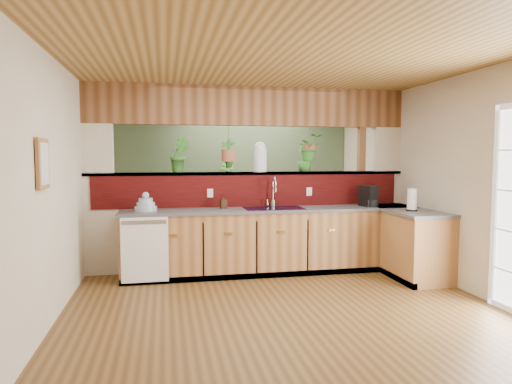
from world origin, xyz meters
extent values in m
cube|color=brown|center=(0.00, 0.00, 0.00)|extent=(4.60, 7.00, 0.01)
cube|color=olive|center=(0.00, 0.00, 2.60)|extent=(4.60, 7.00, 0.01)
cube|color=beige|center=(0.00, 3.50, 1.30)|extent=(4.60, 0.02, 2.60)
cube|color=beige|center=(0.00, -3.50, 1.30)|extent=(4.60, 0.02, 2.60)
cube|color=beige|center=(-2.30, 0.00, 1.30)|extent=(0.02, 7.00, 2.60)
cube|color=beige|center=(2.30, 0.00, 1.30)|extent=(0.02, 7.00, 2.60)
cube|color=beige|center=(0.00, 1.35, 0.68)|extent=(4.60, 0.15, 1.35)
cube|color=#3A0707|center=(0.00, 1.27, 1.12)|extent=(4.40, 0.02, 0.45)
cube|color=brown|center=(0.00, 1.35, 1.37)|extent=(4.60, 0.21, 0.04)
cube|color=brown|center=(0.00, 1.35, 2.33)|extent=(4.60, 0.15, 0.55)
cube|color=beige|center=(-2.10, 1.35, 1.70)|extent=(0.40, 0.15, 0.70)
cube|color=beige|center=(2.10, 1.35, 1.70)|extent=(0.40, 0.15, 0.70)
cube|color=brown|center=(1.70, 1.35, 1.30)|extent=(0.10, 0.10, 2.60)
cube|color=brown|center=(0.00, 1.35, 1.37)|extent=(4.60, 0.21, 0.04)
cube|color=brown|center=(0.00, 1.35, 2.33)|extent=(4.60, 0.15, 0.55)
cube|color=#4A5F41|center=(0.00, 3.48, 1.30)|extent=(4.55, 0.02, 2.55)
cube|color=#935F32|center=(0.25, 0.98, 0.43)|extent=(4.10, 0.60, 0.86)
cube|color=#4A4A4F|center=(0.25, 0.98, 0.88)|extent=(4.14, 0.64, 0.04)
cube|color=#935F32|center=(2.00, 0.54, 0.43)|extent=(0.60, 1.48, 0.86)
cube|color=#4A4A4F|center=(2.00, 0.54, 0.88)|extent=(0.64, 1.52, 0.04)
cube|color=#935F32|center=(2.00, 0.98, 0.43)|extent=(0.60, 0.60, 0.86)
cube|color=#4A4A4F|center=(2.00, 0.98, 0.88)|extent=(0.64, 0.64, 0.04)
cube|color=black|center=(0.25, 0.71, 0.04)|extent=(4.10, 0.06, 0.08)
cube|color=black|center=(1.73, 0.54, 0.04)|extent=(0.06, 1.48, 0.08)
cube|color=white|center=(-1.48, 0.66, 0.45)|extent=(0.58, 0.02, 0.82)
cube|color=#B7B7B2|center=(-1.48, 0.65, 0.80)|extent=(0.54, 0.01, 0.05)
cube|color=black|center=(0.25, 0.98, 0.89)|extent=(0.82, 0.50, 0.03)
cube|color=black|center=(0.06, 0.98, 0.80)|extent=(0.34, 0.40, 0.16)
cube|color=black|center=(0.44, 0.98, 0.80)|extent=(0.34, 0.40, 0.16)
cube|color=#935F32|center=(-2.27, -0.80, 1.55)|extent=(0.03, 0.35, 0.45)
cube|color=silver|center=(-2.26, -0.80, 1.55)|extent=(0.01, 0.27, 0.37)
cylinder|color=#B7B7B2|center=(0.29, 1.18, 0.95)|extent=(0.06, 0.06, 0.09)
cylinder|color=#B7B7B2|center=(0.29, 1.18, 1.11)|extent=(0.02, 0.02, 0.25)
torus|color=#B7B7B2|center=(0.29, 1.11, 1.24)|extent=(0.18, 0.10, 0.18)
cylinder|color=#B7B7B2|center=(0.29, 1.03, 1.17)|extent=(0.02, 0.02, 0.11)
cylinder|color=#B7B7B2|center=(0.21, 1.18, 0.96)|extent=(0.03, 0.03, 0.09)
cylinder|color=#96AAC2|center=(-1.47, 0.97, 0.93)|extent=(0.29, 0.29, 0.06)
cylinder|color=#96AAC2|center=(-1.47, 0.97, 0.99)|extent=(0.23, 0.23, 0.05)
cylinder|color=#96AAC2|center=(-1.47, 0.97, 1.04)|extent=(0.18, 0.18, 0.05)
sphere|color=#96AAC2|center=(-1.47, 0.97, 1.11)|extent=(0.09, 0.09, 0.09)
imported|color=#362313|center=(-0.44, 1.08, 0.99)|extent=(0.09, 0.09, 0.18)
cube|color=black|center=(1.63, 0.94, 1.05)|extent=(0.16, 0.26, 0.30)
cube|color=black|center=(1.63, 0.85, 0.95)|extent=(0.14, 0.10, 0.10)
cylinder|color=silver|center=(1.63, 0.88, 0.99)|extent=(0.08, 0.08, 0.08)
cylinder|color=black|center=(1.95, 0.31, 0.91)|extent=(0.15, 0.15, 0.02)
cylinder|color=#B7B7B2|center=(1.95, 0.31, 1.06)|extent=(0.02, 0.02, 0.31)
cylinder|color=white|center=(1.95, 0.31, 1.06)|extent=(0.12, 0.12, 0.27)
cylinder|color=silver|center=(0.13, 1.35, 1.55)|extent=(0.19, 0.19, 0.32)
sphere|color=silver|center=(0.13, 1.35, 1.73)|extent=(0.17, 0.17, 0.17)
imported|color=#2E6A24|center=(-1.01, 1.35, 1.64)|extent=(0.31, 0.27, 0.50)
imported|color=#2E6A24|center=(0.81, 1.35, 1.58)|extent=(0.25, 0.25, 0.38)
cylinder|color=brown|center=(-0.33, 1.35, 1.87)|extent=(0.01, 0.01, 0.36)
cylinder|color=#974936|center=(-0.33, 1.35, 1.63)|extent=(0.20, 0.20, 0.17)
imported|color=#2E6A24|center=(-0.33, 1.35, 1.88)|extent=(0.26, 0.22, 0.42)
cylinder|color=brown|center=(0.88, 1.35, 1.91)|extent=(0.01, 0.01, 0.29)
cylinder|color=#974936|center=(0.88, 1.35, 1.70)|extent=(0.18, 0.18, 0.16)
imported|color=#2E6A24|center=(0.88, 1.35, 1.94)|extent=(0.39, 0.34, 0.39)
cube|color=black|center=(-0.42, 3.25, 0.50)|extent=(1.47, 0.87, 0.96)
imported|color=#2E6A24|center=(-1.03, 3.25, 1.19)|extent=(0.24, 0.17, 0.42)
imported|color=#2E6A24|center=(-0.09, 3.25, 1.24)|extent=(0.30, 0.30, 0.52)
imported|color=#2E6A24|center=(0.56, 2.45, 0.39)|extent=(0.86, 0.81, 0.78)
camera|label=1|loc=(-1.22, -5.11, 1.62)|focal=32.00mm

